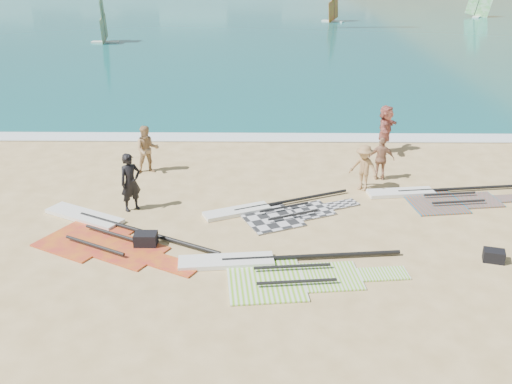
{
  "coord_description": "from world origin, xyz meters",
  "views": [
    {
      "loc": [
        -1.16,
        -11.4,
        7.58
      ],
      "look_at": [
        -1.36,
        4.0,
        1.0
      ],
      "focal_mm": 40.0,
      "sensor_mm": 36.0,
      "label": 1
    }
  ],
  "objects_px": {
    "rig_orange": "(436,197)",
    "rig_red": "(103,232)",
    "gear_bag_near": "(146,240)",
    "beachgoer_right": "(385,129)",
    "rig_green": "(273,269)",
    "person_wetsuit": "(131,182)",
    "gear_bag_far": "(494,256)",
    "beachgoer_back": "(381,159)",
    "rig_grey": "(271,212)",
    "beachgoer_mid": "(364,168)",
    "beachgoer_left": "(147,150)"
  },
  "relations": [
    {
      "from": "gear_bag_far",
      "to": "rig_green",
      "type": "bearing_deg",
      "value": -174.26
    },
    {
      "from": "rig_orange",
      "to": "rig_grey",
      "type": "bearing_deg",
      "value": -175.1
    },
    {
      "from": "rig_green",
      "to": "person_wetsuit",
      "type": "bearing_deg",
      "value": 133.76
    },
    {
      "from": "rig_grey",
      "to": "person_wetsuit",
      "type": "height_order",
      "value": "person_wetsuit"
    },
    {
      "from": "beachgoer_left",
      "to": "rig_red",
      "type": "bearing_deg",
      "value": -110.89
    },
    {
      "from": "beachgoer_mid",
      "to": "beachgoer_right",
      "type": "distance_m",
      "value": 4.23
    },
    {
      "from": "rig_green",
      "to": "gear_bag_near",
      "type": "height_order",
      "value": "gear_bag_near"
    },
    {
      "from": "rig_red",
      "to": "person_wetsuit",
      "type": "relative_size",
      "value": 3.06
    },
    {
      "from": "rig_orange",
      "to": "beachgoer_right",
      "type": "xyz_separation_m",
      "value": [
        -0.83,
        4.65,
        0.92
      ]
    },
    {
      "from": "rig_orange",
      "to": "rig_red",
      "type": "relative_size",
      "value": 0.94
    },
    {
      "from": "beachgoer_back",
      "to": "rig_red",
      "type": "bearing_deg",
      "value": 35.06
    },
    {
      "from": "beachgoer_right",
      "to": "gear_bag_near",
      "type": "bearing_deg",
      "value": 158.57
    },
    {
      "from": "gear_bag_near",
      "to": "beachgoer_left",
      "type": "xyz_separation_m",
      "value": [
        -0.98,
        5.65,
        0.69
      ]
    },
    {
      "from": "rig_grey",
      "to": "beachgoer_right",
      "type": "relative_size",
      "value": 2.6
    },
    {
      "from": "gear_bag_far",
      "to": "beachgoer_back",
      "type": "bearing_deg",
      "value": 108.29
    },
    {
      "from": "rig_red",
      "to": "gear_bag_far",
      "type": "xyz_separation_m",
      "value": [
        10.68,
        -1.42,
        0.11
      ]
    },
    {
      "from": "rig_green",
      "to": "beachgoer_left",
      "type": "bearing_deg",
      "value": 116.68
    },
    {
      "from": "rig_grey",
      "to": "rig_orange",
      "type": "xyz_separation_m",
      "value": [
        5.45,
        1.24,
        0.0
      ]
    },
    {
      "from": "gear_bag_near",
      "to": "beachgoer_right",
      "type": "xyz_separation_m",
      "value": [
        8.11,
        8.07,
        0.77
      ]
    },
    {
      "from": "rig_grey",
      "to": "beachgoer_back",
      "type": "distance_m",
      "value": 4.92
    },
    {
      "from": "beachgoer_mid",
      "to": "rig_red",
      "type": "bearing_deg",
      "value": -119.8
    },
    {
      "from": "gear_bag_far",
      "to": "beachgoer_mid",
      "type": "height_order",
      "value": "beachgoer_mid"
    },
    {
      "from": "rig_green",
      "to": "person_wetsuit",
      "type": "distance_m",
      "value": 5.79
    },
    {
      "from": "beachgoer_left",
      "to": "beachgoer_mid",
      "type": "xyz_separation_m",
      "value": [
        7.6,
        -1.54,
        -0.09
      ]
    },
    {
      "from": "rig_orange",
      "to": "beachgoer_mid",
      "type": "bearing_deg",
      "value": 155.38
    },
    {
      "from": "rig_grey",
      "to": "rig_green",
      "type": "relative_size",
      "value": 0.85
    },
    {
      "from": "beachgoer_back",
      "to": "rig_green",
      "type": "bearing_deg",
      "value": 67.12
    },
    {
      "from": "gear_bag_near",
      "to": "gear_bag_far",
      "type": "distance_m",
      "value": 9.33
    },
    {
      "from": "gear_bag_near",
      "to": "rig_red",
      "type": "bearing_deg",
      "value": 152.68
    },
    {
      "from": "gear_bag_far",
      "to": "rig_orange",
      "type": "bearing_deg",
      "value": 95.11
    },
    {
      "from": "rig_green",
      "to": "beachgoer_left",
      "type": "height_order",
      "value": "beachgoer_left"
    },
    {
      "from": "rig_grey",
      "to": "rig_green",
      "type": "xyz_separation_m",
      "value": [
        0.01,
        -3.46,
        0.0
      ]
    },
    {
      "from": "rig_grey",
      "to": "gear_bag_far",
      "type": "height_order",
      "value": "gear_bag_far"
    },
    {
      "from": "gear_bag_near",
      "to": "person_wetsuit",
      "type": "relative_size",
      "value": 0.33
    },
    {
      "from": "beachgoer_back",
      "to": "beachgoer_mid",
      "type": "bearing_deg",
      "value": 59.72
    },
    {
      "from": "rig_red",
      "to": "beachgoer_back",
      "type": "height_order",
      "value": "beachgoer_back"
    },
    {
      "from": "beachgoer_mid",
      "to": "beachgoer_back",
      "type": "bearing_deg",
      "value": 88.27
    },
    {
      "from": "rig_green",
      "to": "beachgoer_right",
      "type": "xyz_separation_m",
      "value": [
        4.61,
        9.36,
        0.92
      ]
    },
    {
      "from": "rig_orange",
      "to": "gear_bag_far",
      "type": "xyz_separation_m",
      "value": [
        0.37,
        -4.12,
        0.11
      ]
    },
    {
      "from": "rig_green",
      "to": "gear_bag_near",
      "type": "xyz_separation_m",
      "value": [
        -3.5,
        1.29,
        0.15
      ]
    },
    {
      "from": "rig_green",
      "to": "beachgoer_mid",
      "type": "relative_size",
      "value": 3.72
    },
    {
      "from": "person_wetsuit",
      "to": "rig_red",
      "type": "bearing_deg",
      "value": -144.95
    },
    {
      "from": "rig_grey",
      "to": "beachgoer_right",
      "type": "height_order",
      "value": "beachgoer_right"
    },
    {
      "from": "rig_grey",
      "to": "beachgoer_back",
      "type": "bearing_deg",
      "value": 12.13
    },
    {
      "from": "gear_bag_near",
      "to": "gear_bag_far",
      "type": "height_order",
      "value": "gear_bag_near"
    },
    {
      "from": "person_wetsuit",
      "to": "beachgoer_mid",
      "type": "distance_m",
      "value": 7.69
    },
    {
      "from": "rig_grey",
      "to": "rig_green",
      "type": "height_order",
      "value": "rig_green"
    },
    {
      "from": "gear_bag_far",
      "to": "beachgoer_back",
      "type": "distance_m",
      "value": 6.12
    },
    {
      "from": "beachgoer_left",
      "to": "person_wetsuit",
      "type": "bearing_deg",
      "value": -104.52
    },
    {
      "from": "rig_red",
      "to": "beachgoer_back",
      "type": "bearing_deg",
      "value": 54.97
    }
  ]
}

